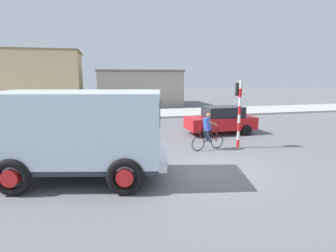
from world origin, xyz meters
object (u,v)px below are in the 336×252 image
Objects in this scene: car_white_mid at (65,117)px; pedestrian_near_kerb at (109,116)px; traffic_light_pole at (239,104)px; car_red_near at (221,120)px; truck_foreground at (81,130)px; car_far_side at (96,127)px; cyclist at (208,131)px.

pedestrian_near_kerb reaches higher than car_white_mid.
traffic_light_pole is 0.79× the size of car_red_near.
truck_foreground is 1.42× the size of car_far_side.
truck_foreground is 1.38× the size of car_white_mid.
truck_foreground is at bearing -79.85° from car_white_mid.
truck_foreground is at bearing -160.35° from traffic_light_pole.
car_far_side is (-5.01, 2.60, -0.05)m from cyclist.
car_white_mid is 2.69m from pedestrian_near_kerb.
car_white_mid is 2.60× the size of pedestrian_near_kerb.
truck_foreground is at bearing -155.68° from cyclist.
cyclist is 0.43× the size of car_red_near.
car_red_near is (2.09, 3.15, -0.05)m from cyclist.
traffic_light_pole is 1.98× the size of pedestrian_near_kerb.
traffic_light_pole is 3.41m from car_red_near.
pedestrian_near_kerb is (0.72, 3.38, 0.03)m from car_far_side.
pedestrian_near_kerb reaches higher than car_far_side.
car_red_near and car_white_mid have the same top height.
truck_foreground reaches higher than car_white_mid.
cyclist is 0.41× the size of car_white_mid.
traffic_light_pole reaches higher than cyclist.
car_far_side is (-6.53, 2.57, -1.25)m from traffic_light_pole.
car_red_near is (7.47, 5.58, -0.85)m from truck_foreground.
truck_foreground is at bearing -94.22° from car_far_side.
traffic_light_pole reaches higher than car_white_mid.
truck_foreground is 5.96m from cyclist.
truck_foreground is 8.96m from car_white_mid.
cyclist is at bearing -42.38° from car_white_mid.
pedestrian_near_kerb is at bearing 125.62° from cyclist.
car_white_mid and car_far_side have the same top height.
cyclist is 9.41m from car_white_mid.
cyclist is 0.42× the size of car_far_side.
car_red_near is at bearing 79.73° from traffic_light_pole.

